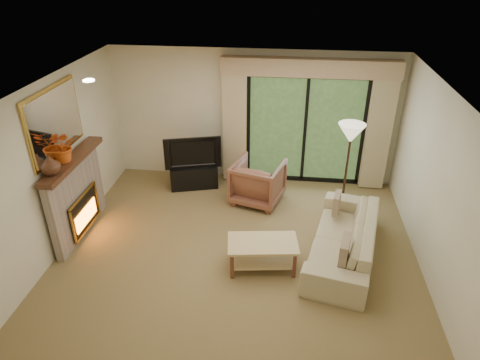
# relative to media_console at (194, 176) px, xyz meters

# --- Properties ---
(floor) EXTENTS (5.50, 5.50, 0.00)m
(floor) POSITION_rel_media_console_xyz_m (1.12, -1.95, -0.23)
(floor) COLOR olive
(floor) RESTS_ON ground
(ceiling) EXTENTS (5.50, 5.50, 0.00)m
(ceiling) POSITION_rel_media_console_xyz_m (1.12, -1.95, 2.37)
(ceiling) COLOR white
(ceiling) RESTS_ON ground
(wall_back) EXTENTS (5.00, 0.00, 5.00)m
(wall_back) POSITION_rel_media_console_xyz_m (1.12, 0.55, 1.07)
(wall_back) COLOR beige
(wall_back) RESTS_ON ground
(wall_front) EXTENTS (5.00, 0.00, 5.00)m
(wall_front) POSITION_rel_media_console_xyz_m (1.12, -4.45, 1.07)
(wall_front) COLOR beige
(wall_front) RESTS_ON ground
(wall_left) EXTENTS (0.00, 5.00, 5.00)m
(wall_left) POSITION_rel_media_console_xyz_m (-1.63, -1.95, 1.07)
(wall_left) COLOR beige
(wall_left) RESTS_ON ground
(wall_right) EXTENTS (0.00, 5.00, 5.00)m
(wall_right) POSITION_rel_media_console_xyz_m (3.87, -1.95, 1.07)
(wall_right) COLOR beige
(wall_right) RESTS_ON ground
(fireplace) EXTENTS (0.24, 1.70, 1.37)m
(fireplace) POSITION_rel_media_console_xyz_m (-1.51, -1.75, 0.46)
(fireplace) COLOR gray
(fireplace) RESTS_ON floor
(mirror) EXTENTS (0.07, 1.45, 1.02)m
(mirror) POSITION_rel_media_console_xyz_m (-1.60, -1.75, 1.72)
(mirror) COLOR gold
(mirror) RESTS_ON wall_left
(sliding_door) EXTENTS (2.26, 0.10, 2.16)m
(sliding_door) POSITION_rel_media_console_xyz_m (2.12, 0.50, 0.87)
(sliding_door) COLOR black
(sliding_door) RESTS_ON floor
(curtain_left) EXTENTS (0.45, 0.18, 2.35)m
(curtain_left) POSITION_rel_media_console_xyz_m (0.77, 0.39, 0.97)
(curtain_left) COLOR tan
(curtain_left) RESTS_ON floor
(curtain_right) EXTENTS (0.45, 0.18, 2.35)m
(curtain_right) POSITION_rel_media_console_xyz_m (3.47, 0.39, 0.97)
(curtain_right) COLOR tan
(curtain_right) RESTS_ON floor
(cornice) EXTENTS (3.20, 0.24, 0.32)m
(cornice) POSITION_rel_media_console_xyz_m (2.12, 0.41, 2.09)
(cornice) COLOR tan
(cornice) RESTS_ON wall_back
(media_console) EXTENTS (0.99, 0.65, 0.46)m
(media_console) POSITION_rel_media_console_xyz_m (0.00, 0.00, 0.00)
(media_console) COLOR black
(media_console) RESTS_ON floor
(tv) EXTENTS (1.08, 0.43, 0.62)m
(tv) POSITION_rel_media_console_xyz_m (0.00, -0.00, 0.54)
(tv) COLOR black
(tv) RESTS_ON media_console
(armchair) EXTENTS (1.06, 1.08, 0.80)m
(armchair) POSITION_rel_media_console_xyz_m (1.30, -0.41, 0.17)
(armchair) COLOR brown
(armchair) RESTS_ON floor
(sofa) EXTENTS (1.34, 2.38, 0.66)m
(sofa) POSITION_rel_media_console_xyz_m (2.73, -1.88, 0.10)
(sofa) COLOR tan
(sofa) RESTS_ON floor
(pillow_near) EXTENTS (0.19, 0.42, 0.41)m
(pillow_near) POSITION_rel_media_console_xyz_m (2.65, -2.53, 0.33)
(pillow_near) COLOR brown
(pillow_near) RESTS_ON sofa
(pillow_far) EXTENTS (0.16, 0.36, 0.35)m
(pillow_far) POSITION_rel_media_console_xyz_m (2.65, -1.23, 0.32)
(pillow_far) COLOR brown
(pillow_far) RESTS_ON sofa
(coffee_table) EXTENTS (1.08, 0.69, 0.45)m
(coffee_table) POSITION_rel_media_console_xyz_m (1.53, -2.30, -0.00)
(coffee_table) COLOR tan
(coffee_table) RESTS_ON floor
(floor_lamp) EXTENTS (0.50, 0.50, 1.68)m
(floor_lamp) POSITION_rel_media_console_xyz_m (2.83, -0.60, 0.61)
(floor_lamp) COLOR beige
(floor_lamp) RESTS_ON floor
(vase) EXTENTS (0.33, 0.33, 0.29)m
(vase) POSITION_rel_media_console_xyz_m (-1.49, -2.28, 1.29)
(vase) COLOR #472818
(vase) RESTS_ON fireplace
(branches) EXTENTS (0.46, 0.40, 0.50)m
(branches) POSITION_rel_media_console_xyz_m (-1.49, -1.87, 1.39)
(branches) COLOR #CE5215
(branches) RESTS_ON fireplace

